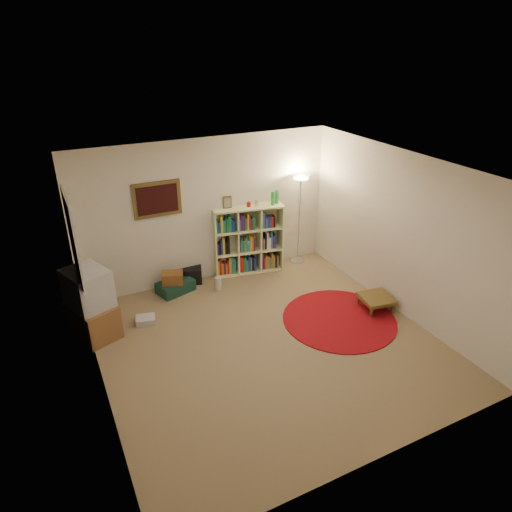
{
  "coord_description": "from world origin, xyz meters",
  "views": [
    {
      "loc": [
        -2.52,
        -4.67,
        3.97
      ],
      "look_at": [
        0.1,
        0.6,
        1.1
      ],
      "focal_mm": 32.0,
      "sensor_mm": 36.0,
      "label": 1
    }
  ],
  "objects_px": {
    "floor_lamp": "(300,191)",
    "floor_fan": "(273,256)",
    "bookshelf": "(247,240)",
    "suitcase": "(176,286)",
    "tv_stand": "(91,305)",
    "side_table": "(376,299)"
  },
  "relations": [
    {
      "from": "bookshelf",
      "to": "floor_lamp",
      "type": "height_order",
      "value": "floor_lamp"
    },
    {
      "from": "bookshelf",
      "to": "floor_lamp",
      "type": "bearing_deg",
      "value": 5.3
    },
    {
      "from": "floor_lamp",
      "to": "side_table",
      "type": "distance_m",
      "value": 2.38
    },
    {
      "from": "floor_fan",
      "to": "floor_lamp",
      "type": "bearing_deg",
      "value": -26.02
    },
    {
      "from": "floor_fan",
      "to": "tv_stand",
      "type": "xyz_separation_m",
      "value": [
        -3.4,
        -0.83,
        0.33
      ]
    },
    {
      "from": "suitcase",
      "to": "side_table",
      "type": "distance_m",
      "value": 3.34
    },
    {
      "from": "floor_lamp",
      "to": "suitcase",
      "type": "height_order",
      "value": "floor_lamp"
    },
    {
      "from": "bookshelf",
      "to": "suitcase",
      "type": "xyz_separation_m",
      "value": [
        -1.43,
        -0.16,
        -0.51
      ]
    },
    {
      "from": "bookshelf",
      "to": "floor_fan",
      "type": "relative_size",
      "value": 4.24
    },
    {
      "from": "bookshelf",
      "to": "suitcase",
      "type": "height_order",
      "value": "bookshelf"
    },
    {
      "from": "floor_lamp",
      "to": "suitcase",
      "type": "relative_size",
      "value": 2.54
    },
    {
      "from": "floor_lamp",
      "to": "side_table",
      "type": "bearing_deg",
      "value": -83.21
    },
    {
      "from": "floor_lamp",
      "to": "floor_fan",
      "type": "bearing_deg",
      "value": 169.84
    },
    {
      "from": "floor_lamp",
      "to": "suitcase",
      "type": "xyz_separation_m",
      "value": [
        -2.46,
        -0.07,
        -1.33
      ]
    },
    {
      "from": "floor_lamp",
      "to": "tv_stand",
      "type": "bearing_deg",
      "value": -169.22
    },
    {
      "from": "bookshelf",
      "to": "floor_fan",
      "type": "bearing_deg",
      "value": 9.87
    },
    {
      "from": "tv_stand",
      "to": "side_table",
      "type": "height_order",
      "value": "tv_stand"
    },
    {
      "from": "floor_lamp",
      "to": "side_table",
      "type": "height_order",
      "value": "floor_lamp"
    },
    {
      "from": "suitcase",
      "to": "side_table",
      "type": "relative_size",
      "value": 1.24
    },
    {
      "from": "tv_stand",
      "to": "suitcase",
      "type": "height_order",
      "value": "tv_stand"
    },
    {
      "from": "floor_fan",
      "to": "suitcase",
      "type": "height_order",
      "value": "floor_fan"
    },
    {
      "from": "tv_stand",
      "to": "suitcase",
      "type": "xyz_separation_m",
      "value": [
        1.42,
        0.67,
        -0.41
      ]
    }
  ]
}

